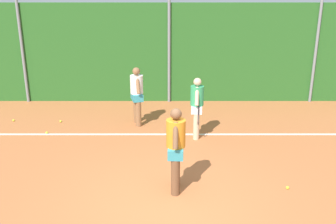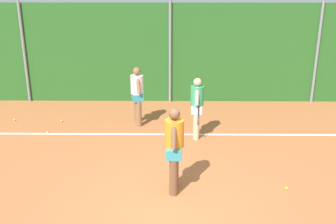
{
  "view_description": "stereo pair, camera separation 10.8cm",
  "coord_description": "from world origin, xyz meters",
  "px_view_note": "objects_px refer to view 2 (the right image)",
  "views": [
    {
      "loc": [
        -0.04,
        -6.55,
        4.18
      ],
      "look_at": [
        -0.03,
        2.87,
        0.95
      ],
      "focal_mm": 41.26,
      "sensor_mm": 36.0,
      "label": 1
    },
    {
      "loc": [
        0.07,
        -6.55,
        4.18
      ],
      "look_at": [
        -0.03,
        2.87,
        0.95
      ],
      "focal_mm": 41.26,
      "sensor_mm": 36.0,
      "label": 2
    }
  ],
  "objects_px": {
    "player_backcourt_far": "(137,93)",
    "tennis_ball_0": "(286,188)",
    "player_foreground_near": "(174,146)",
    "player_midcourt": "(197,105)",
    "tennis_ball_5": "(61,121)",
    "tennis_ball_2": "(47,132)",
    "tennis_ball_1": "(15,120)"
  },
  "relations": [
    {
      "from": "tennis_ball_1",
      "to": "tennis_ball_2",
      "type": "distance_m",
      "value": 1.69
    },
    {
      "from": "player_foreground_near",
      "to": "player_backcourt_far",
      "type": "relative_size",
      "value": 1.02
    },
    {
      "from": "tennis_ball_5",
      "to": "player_foreground_near",
      "type": "bearing_deg",
      "value": -49.37
    },
    {
      "from": "tennis_ball_2",
      "to": "player_backcourt_far",
      "type": "bearing_deg",
      "value": 17.03
    },
    {
      "from": "player_foreground_near",
      "to": "player_midcourt",
      "type": "distance_m",
      "value": 2.97
    },
    {
      "from": "player_foreground_near",
      "to": "tennis_ball_5",
      "type": "xyz_separation_m",
      "value": [
        -3.49,
        4.07,
        -0.98
      ]
    },
    {
      "from": "player_backcourt_far",
      "to": "tennis_ball_5",
      "type": "height_order",
      "value": "player_backcourt_far"
    },
    {
      "from": "tennis_ball_2",
      "to": "tennis_ball_5",
      "type": "distance_m",
      "value": 0.95
    },
    {
      "from": "player_midcourt",
      "to": "tennis_ball_1",
      "type": "height_order",
      "value": "player_midcourt"
    },
    {
      "from": "tennis_ball_0",
      "to": "tennis_ball_2",
      "type": "distance_m",
      "value": 6.76
    },
    {
      "from": "player_foreground_near",
      "to": "tennis_ball_0",
      "type": "relative_size",
      "value": 27.35
    },
    {
      "from": "tennis_ball_0",
      "to": "tennis_ball_2",
      "type": "height_order",
      "value": "same"
    },
    {
      "from": "player_midcourt",
      "to": "player_foreground_near",
      "type": "bearing_deg",
      "value": -6.91
    },
    {
      "from": "player_midcourt",
      "to": "player_backcourt_far",
      "type": "bearing_deg",
      "value": -114.91
    },
    {
      "from": "player_backcourt_far",
      "to": "tennis_ball_0",
      "type": "relative_size",
      "value": 26.76
    },
    {
      "from": "player_backcourt_far",
      "to": "tennis_ball_0",
      "type": "height_order",
      "value": "player_backcourt_far"
    },
    {
      "from": "player_backcourt_far",
      "to": "tennis_ball_1",
      "type": "xyz_separation_m",
      "value": [
        -3.9,
        0.24,
        -0.96
      ]
    },
    {
      "from": "player_midcourt",
      "to": "player_backcourt_far",
      "type": "relative_size",
      "value": 0.96
    },
    {
      "from": "player_midcourt",
      "to": "tennis_ball_5",
      "type": "relative_size",
      "value": 25.73
    },
    {
      "from": "player_foreground_near",
      "to": "tennis_ball_2",
      "type": "distance_m",
      "value": 4.9
    },
    {
      "from": "player_midcourt",
      "to": "tennis_ball_2",
      "type": "relative_size",
      "value": 25.73
    },
    {
      "from": "player_foreground_near",
      "to": "player_midcourt",
      "type": "relative_size",
      "value": 1.06
    },
    {
      "from": "player_foreground_near",
      "to": "tennis_ball_1",
      "type": "relative_size",
      "value": 27.35
    },
    {
      "from": "tennis_ball_2",
      "to": "tennis_ball_5",
      "type": "bearing_deg",
      "value": 81.0
    },
    {
      "from": "player_foreground_near",
      "to": "tennis_ball_0",
      "type": "xyz_separation_m",
      "value": [
        2.37,
        0.03,
        -0.98
      ]
    },
    {
      "from": "player_foreground_near",
      "to": "tennis_ball_2",
      "type": "bearing_deg",
      "value": 52.2
    },
    {
      "from": "tennis_ball_5",
      "to": "tennis_ball_1",
      "type": "bearing_deg",
      "value": 176.74
    },
    {
      "from": "tennis_ball_2",
      "to": "player_foreground_near",
      "type": "bearing_deg",
      "value": -40.69
    },
    {
      "from": "player_midcourt",
      "to": "tennis_ball_5",
      "type": "xyz_separation_m",
      "value": [
        -4.12,
        1.16,
        -0.92
      ]
    },
    {
      "from": "player_foreground_near",
      "to": "tennis_ball_1",
      "type": "height_order",
      "value": "player_foreground_near"
    },
    {
      "from": "player_foreground_near",
      "to": "tennis_ball_0",
      "type": "height_order",
      "value": "player_foreground_near"
    },
    {
      "from": "player_backcourt_far",
      "to": "tennis_ball_2",
      "type": "relative_size",
      "value": 26.76
    }
  ]
}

